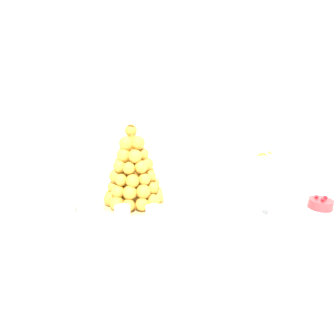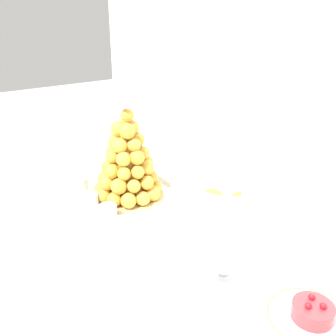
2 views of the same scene
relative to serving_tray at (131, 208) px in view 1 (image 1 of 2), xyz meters
The scene contains 13 objects.
backdrop_wall 1.27m from the serving_tray, 77.54° to the left, with size 4.80×0.10×2.50m, color silver.
buffet_table 0.27m from the serving_tray, ahead, with size 1.73×1.00×0.77m.
serving_tray is the anchor object (origin of this frame).
croquembouche 0.13m from the serving_tray, 78.56° to the left, with size 0.23×0.23×0.34m.
dessert_cup_left 0.22m from the serving_tray, 158.05° to the right, with size 0.06×0.06×0.05m.
dessert_cup_mid_left 0.14m from the serving_tray, 140.08° to the right, with size 0.05×0.05×0.06m.
dessert_cup_centre 0.10m from the serving_tray, 91.97° to the right, with size 0.05×0.05×0.05m.
dessert_cup_mid_right 0.14m from the serving_tray, 43.18° to the right, with size 0.05×0.05×0.05m.
dessert_cup_right 0.23m from the serving_tray, 24.07° to the right, with size 0.06×0.06×0.05m.
creme_brulee_ramekin 0.18m from the serving_tray, behind, with size 0.08×0.08×0.02m.
macaron_goblet 0.49m from the serving_tray, ahead, with size 0.14×0.13×0.23m.
fruit_tart_plate 0.68m from the serving_tray, ahead, with size 0.18×0.18×0.05m.
wine_glass 0.40m from the serving_tray, 111.52° to the left, with size 0.08×0.08×0.17m.
Camera 1 is at (-0.02, -0.98, 1.23)m, focal length 32.04 mm.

